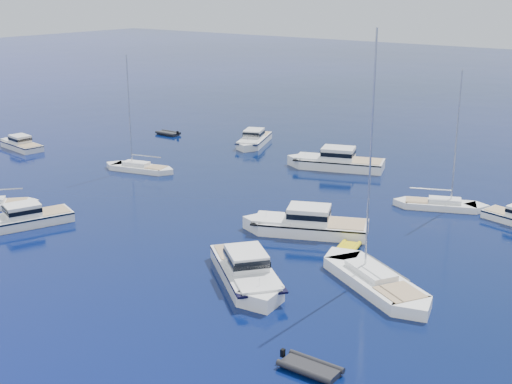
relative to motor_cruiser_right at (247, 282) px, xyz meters
The scene contains 13 objects.
ground 15.82m from the motor_cruiser_right, 122.92° to the right, with size 400.00×400.00×0.00m, color #09135E.
motor_cruiser_right is the anchor object (origin of this frame).
motor_cruiser_left 22.91m from the motor_cruiser_right, behind, with size 2.91×9.50×2.49m, color white, non-canonical shape.
motor_cruiser_centre 11.04m from the motor_cruiser_right, 101.04° to the left, with size 3.49×11.42×3.00m, color white, non-canonical shape.
motor_cruiser_far_l 50.10m from the motor_cruiser_right, 162.74° to the left, with size 2.58×8.43×2.21m, color silver, non-canonical shape.
motor_cruiser_distant 32.43m from the motor_cruiser_right, 109.63° to the left, with size 3.62×11.83×3.11m, color silver, non-canonical shape.
motor_cruiser_horizon 42.77m from the motor_cruiser_right, 126.57° to the left, with size 2.94×9.62×2.53m, color silver, non-canonical shape.
sailboat_mid_r 8.87m from the motor_cruiser_right, 32.07° to the left, with size 3.21×12.35×18.16m, color white, non-canonical shape.
sailboat_mid_l 32.36m from the motor_cruiser_right, 149.58° to the left, with size 2.35×9.04×13.28m, color white, non-canonical shape.
sailboat_centre 24.33m from the motor_cruiser_right, 79.76° to the left, with size 2.37×9.12×13.40m, color white, non-canonical shape.
tender_yellow 9.50m from the motor_cruiser_right, 72.81° to the left, with size 1.87×3.36×0.95m, color yellow, non-canonical shape.
tender_grey_near 12.24m from the motor_cruiser_right, 36.08° to the right, with size 1.98×3.60×0.95m, color black, non-canonical shape.
tender_grey_far 50.12m from the motor_cruiser_right, 140.26° to the left, with size 1.95×3.54×0.95m, color black, non-canonical shape.
Camera 1 is at (36.06, -22.17, 20.33)m, focal length 48.59 mm.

